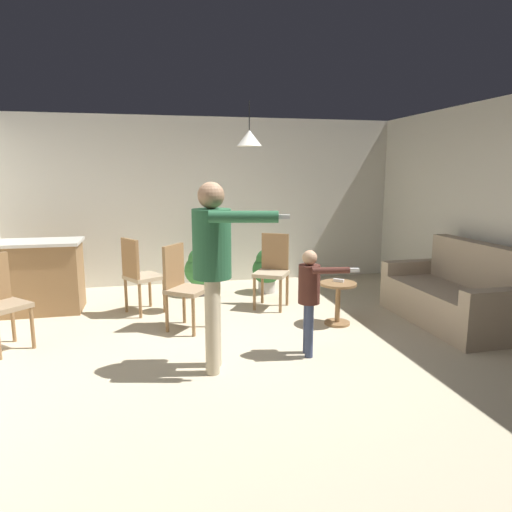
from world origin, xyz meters
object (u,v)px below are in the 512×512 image
person_adult (214,256)px  dining_chair_by_counter (139,273)px  dining_chair_spare (273,268)px  potted_plant_by_wall (267,269)px  person_child (310,291)px  potted_plant_corner (200,269)px  side_table_by_couch (338,298)px  couch_floral (453,297)px  dining_chair_near_wall (182,284)px  spare_remote_on_table (339,280)px  kitchen_counter (33,277)px

person_adult → dining_chair_by_counter: bearing=-146.4°
dining_chair_spare → potted_plant_by_wall: bearing=-67.2°
person_child → dining_chair_by_counter: person_child is taller
person_adult → potted_plant_corner: bearing=-169.6°
side_table_by_couch → potted_plant_by_wall: bearing=106.1°
couch_floral → person_child: person_child is taller
person_child → potted_plant_by_wall: 2.53m
dining_chair_by_counter → dining_chair_near_wall: bearing=3.8°
potted_plant_corner → spare_remote_on_table: bearing=-48.4°
potted_plant_corner → dining_chair_by_counter: bearing=-138.1°
potted_plant_corner → kitchen_counter: bearing=-169.5°
side_table_by_couch → potted_plant_corner: size_ratio=0.73×
person_adult → potted_plant_corner: 2.82m
potted_plant_corner → person_child: bearing=-72.0°
person_adult → dining_chair_near_wall: 1.36m
kitchen_counter → spare_remote_on_table: kitchen_counter is taller
person_adult → dining_chair_near_wall: size_ratio=1.75×
side_table_by_couch → dining_chair_near_wall: dining_chair_near_wall is taller
side_table_by_couch → dining_chair_spare: bearing=122.4°
kitchen_counter → dining_chair_near_wall: bearing=-30.0°
kitchen_counter → person_child: bearing=-35.3°
potted_plant_by_wall → spare_remote_on_table: bearing=-72.9°
dining_chair_by_counter → potted_plant_by_wall: (1.87, 0.69, -0.17)m
spare_remote_on_table → potted_plant_by_wall: bearing=107.1°
dining_chair_by_counter → spare_remote_on_table: bearing=37.2°
person_adult → person_child: bearing=111.4°
kitchen_counter → person_adult: size_ratio=0.72×
dining_chair_near_wall → spare_remote_on_table: dining_chair_near_wall is taller
potted_plant_by_wall → spare_remote_on_table: 1.70m
person_adult → dining_chair_near_wall: (-0.22, 1.23, -0.54)m
dining_chair_by_counter → spare_remote_on_table: size_ratio=7.69×
dining_chair_spare → kitchen_counter: bearing=22.8°
kitchen_counter → person_child: size_ratio=1.17×
kitchen_counter → side_table_by_couch: bearing=-19.7°
person_child → spare_remote_on_table: (0.67, 0.88, -0.13)m
side_table_by_couch → spare_remote_on_table: (0.02, 0.04, 0.21)m
couch_floral → person_adult: 3.19m
person_child → dining_chair_spare: size_ratio=1.08×
dining_chair_spare → spare_remote_on_table: 1.06m
person_adult → potted_plant_by_wall: (1.14, 2.65, -0.71)m
person_child → potted_plant_corner: (-0.84, 2.58, -0.28)m
side_table_by_couch → potted_plant_by_wall: 1.73m
couch_floral → dining_chair_near_wall: size_ratio=1.82×
person_child → spare_remote_on_table: bearing=150.5°
dining_chair_near_wall → person_child: bearing=84.5°
dining_chair_by_counter → dining_chair_near_wall: size_ratio=1.00×
person_adult → dining_chair_by_counter: (-0.73, 1.96, -0.54)m
potted_plant_corner → side_table_by_couch: bearing=-49.4°
kitchen_counter → side_table_by_couch: 3.95m
dining_chair_spare → spare_remote_on_table: dining_chair_spare is taller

